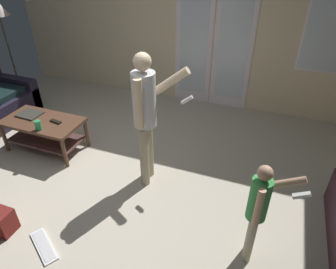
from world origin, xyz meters
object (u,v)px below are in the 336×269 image
at_px(person_child, 259,207).
at_px(tv_remote_black, 56,122).
at_px(loose_keyboard, 44,246).
at_px(coffee_table, 44,128).
at_px(person_adult, 146,111).
at_px(laptop_closed, 30,114).
at_px(cup_near_edge, 38,125).

distance_m(person_child, tv_remote_black, 2.77).
height_order(loose_keyboard, tv_remote_black, tv_remote_black).
xyz_separation_m(coffee_table, person_adult, (1.57, -0.08, 0.61)).
relative_size(coffee_table, loose_keyboard, 2.37).
xyz_separation_m(person_adult, laptop_closed, (-1.82, 0.14, -0.48)).
bearing_deg(person_adult, person_child, -26.66).
xyz_separation_m(coffee_table, laptop_closed, (-0.25, 0.06, 0.13)).
relative_size(person_adult, loose_keyboard, 3.55).
relative_size(coffee_table, laptop_closed, 3.43).
bearing_deg(tv_remote_black, loose_keyboard, -50.04).
bearing_deg(person_child, loose_keyboard, -161.76).
bearing_deg(person_child, laptop_closed, 165.72).
xyz_separation_m(cup_near_edge, tv_remote_black, (0.08, 0.22, -0.05)).
distance_m(person_child, loose_keyboard, 2.03).
relative_size(coffee_table, person_child, 1.00).
bearing_deg(loose_keyboard, person_child, 18.24).
relative_size(person_adult, tv_remote_black, 9.26).
bearing_deg(coffee_table, loose_keyboard, -52.47).
bearing_deg(cup_near_edge, tv_remote_black, 70.42).
bearing_deg(laptop_closed, coffee_table, -10.99).
height_order(person_adult, tv_remote_black, person_adult).
bearing_deg(laptop_closed, cup_near_edge, -31.93).
bearing_deg(cup_near_edge, person_child, -11.03).
distance_m(person_adult, laptop_closed, 1.89).
height_order(coffee_table, loose_keyboard, coffee_table).
bearing_deg(tv_remote_black, cup_near_edge, -100.69).
relative_size(person_child, loose_keyboard, 2.38).
xyz_separation_m(person_adult, loose_keyboard, (-0.54, -1.26, -0.93)).
height_order(laptop_closed, tv_remote_black, tv_remote_black).
bearing_deg(loose_keyboard, cup_near_edge, 128.32).
distance_m(coffee_table, laptop_closed, 0.29).
bearing_deg(person_adult, tv_remote_black, 175.52).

